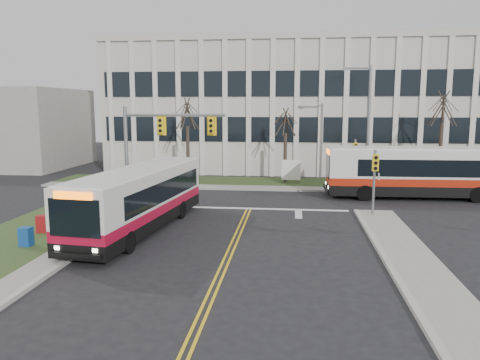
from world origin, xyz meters
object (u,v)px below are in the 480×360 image
object	(u,v)px
directory_sign	(291,170)
newspaper_box_blue	(26,238)
streetlight	(366,120)
bus_cross	(423,174)
newspaper_box_red	(42,225)
bus_main	(140,200)

from	to	relation	value
directory_sign	newspaper_box_blue	size ratio (longest dim) A/B	2.11
streetlight	bus_cross	size ratio (longest dim) A/B	0.72
newspaper_box_red	bus_cross	bearing A→B (deg)	14.19
streetlight	bus_cross	xyz separation A→B (m)	(3.37, -3.39, -3.50)
bus_main	bus_cross	size ratio (longest dim) A/B	0.91
bus_main	newspaper_box_red	xyz separation A→B (m)	(-4.50, -1.32, -1.06)
directory_sign	bus_main	size ratio (longest dim) A/B	0.17
bus_main	newspaper_box_blue	world-z (taller)	bus_main
streetlight	bus_cross	world-z (taller)	streetlight
bus_cross	streetlight	bearing A→B (deg)	-136.67
streetlight	bus_main	distance (m)	19.22
bus_cross	newspaper_box_red	distance (m)	23.93
bus_main	directory_sign	bearing A→B (deg)	69.72
newspaper_box_red	directory_sign	bearing A→B (deg)	38.77
bus_cross	newspaper_box_red	bearing A→B (deg)	-62.47
bus_main	newspaper_box_blue	bearing A→B (deg)	-131.86
streetlight	newspaper_box_blue	bearing A→B (deg)	-134.67
streetlight	bus_main	bearing A→B (deg)	-133.66
newspaper_box_blue	newspaper_box_red	world-z (taller)	same
streetlight	directory_sign	xyz separation A→B (m)	(-5.53, 1.30, -4.02)
newspaper_box_red	newspaper_box_blue	bearing A→B (deg)	-92.20
directory_sign	newspaper_box_blue	world-z (taller)	directory_sign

